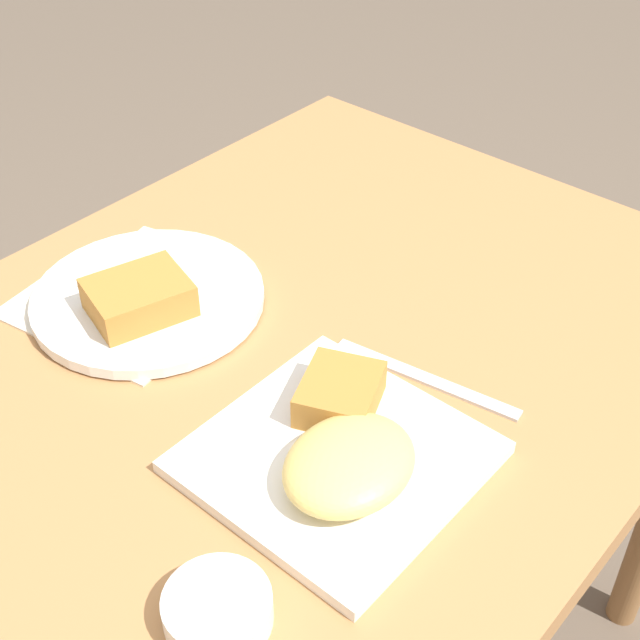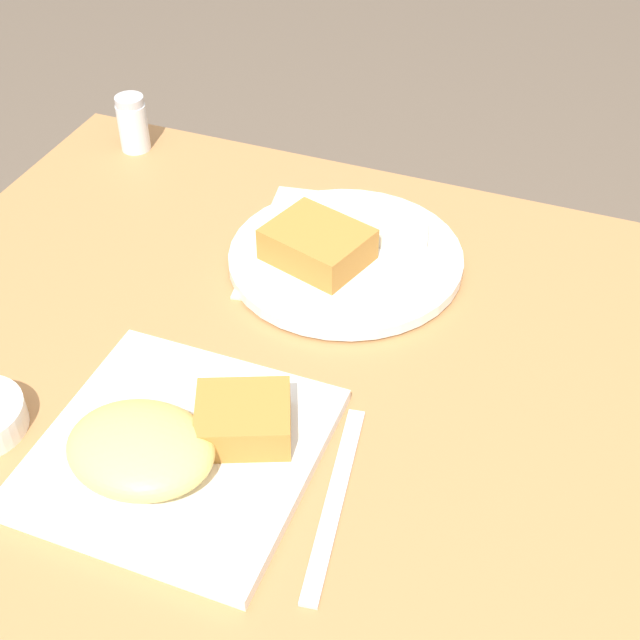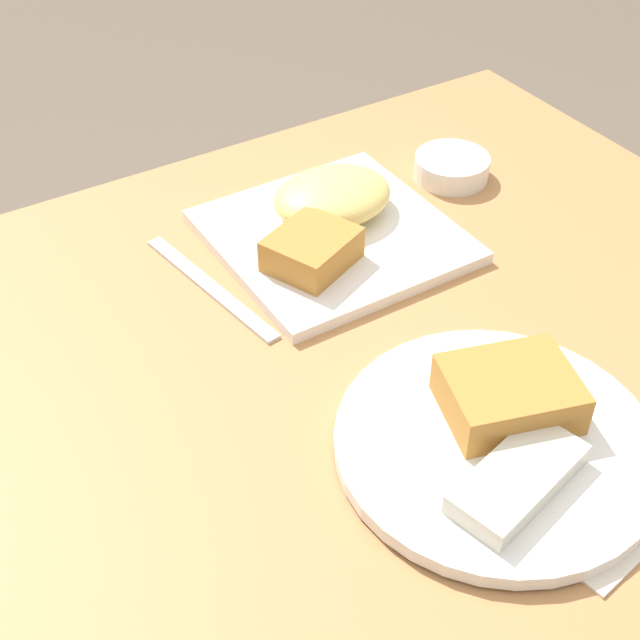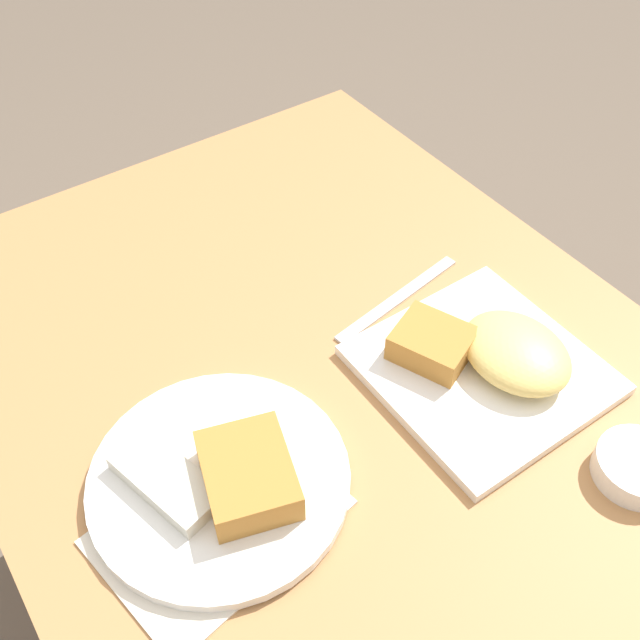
# 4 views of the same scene
# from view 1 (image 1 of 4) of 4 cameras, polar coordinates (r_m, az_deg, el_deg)

# --- Properties ---
(dining_table) EXTENTS (1.06, 0.79, 0.73)m
(dining_table) POSITION_cam_1_polar(r_m,az_deg,el_deg) (1.06, -1.75, -5.32)
(dining_table) COLOR #B27A47
(dining_table) RESTS_ON ground_plane
(menu_card) EXTENTS (0.20, 0.26, 0.00)m
(menu_card) POSITION_cam_1_polar(r_m,az_deg,el_deg) (1.08, -13.15, 0.61)
(menu_card) COLOR beige
(menu_card) RESTS_ON dining_table
(plate_square_near) EXTENTS (0.25, 0.25, 0.06)m
(plate_square_near) POSITION_cam_1_polar(r_m,az_deg,el_deg) (0.86, 1.38, -8.37)
(plate_square_near) COLOR white
(plate_square_near) RESTS_ON dining_table
(plate_oval_far) EXTENTS (0.28, 0.28, 0.05)m
(plate_oval_far) POSITION_cam_1_polar(r_m,az_deg,el_deg) (1.07, -11.15, 1.61)
(plate_oval_far) COLOR white
(plate_oval_far) RESTS_ON menu_card
(sauce_ramekin) EXTENTS (0.09, 0.09, 0.03)m
(sauce_ramekin) POSITION_cam_1_polar(r_m,az_deg,el_deg) (0.77, -6.57, -17.87)
(sauce_ramekin) COLOR white
(sauce_ramekin) RESTS_ON dining_table
(butter_knife) EXTENTS (0.05, 0.22, 0.00)m
(butter_knife) POSITION_cam_1_polar(r_m,az_deg,el_deg) (0.97, 6.76, -3.74)
(butter_knife) COLOR silver
(butter_knife) RESTS_ON dining_table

